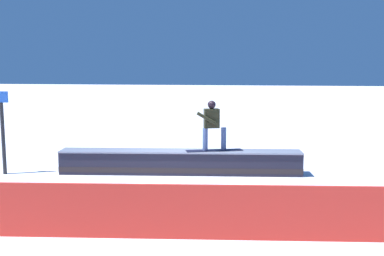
{
  "coord_description": "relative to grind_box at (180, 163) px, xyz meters",
  "views": [
    {
      "loc": [
        -2.04,
        11.85,
        2.9
      ],
      "look_at": [
        -0.46,
        0.95,
        1.4
      ],
      "focal_mm": 41.98,
      "sensor_mm": 36.0,
      "label": 1
    }
  ],
  "objects": [
    {
      "name": "trail_marker",
      "position": [
        4.74,
        0.72,
        0.91
      ],
      "size": [
        0.4,
        0.1,
        2.26
      ],
      "color": "#262628",
      "rests_on": "ground_plane"
    },
    {
      "name": "snowboarder",
      "position": [
        -0.87,
        -0.08,
        1.09
      ],
      "size": [
        1.56,
        0.75,
        1.37
      ],
      "color": "black",
      "rests_on": "grind_box"
    },
    {
      "name": "safety_fence",
      "position": [
        0.0,
        4.73,
        0.18
      ],
      "size": [
        13.59,
        1.47,
        0.95
      ],
      "primitive_type": "cube",
      "rotation": [
        0.0,
        0.0,
        0.1
      ],
      "color": "red",
      "rests_on": "ground_plane"
    },
    {
      "name": "grind_box",
      "position": [
        0.0,
        0.0,
        0.0
      ],
      "size": [
        6.6,
        1.32,
        0.65
      ],
      "color": "#1F1E2C",
      "rests_on": "ground_plane"
    },
    {
      "name": "ground_plane",
      "position": [
        0.0,
        0.0,
        -0.29
      ],
      "size": [
        120.0,
        120.0,
        0.0
      ],
      "primitive_type": "plane",
      "color": "white"
    }
  ]
}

